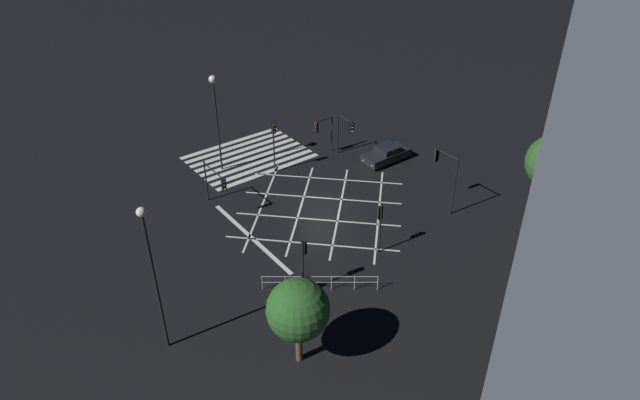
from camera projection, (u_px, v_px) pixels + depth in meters
ground_plane at (320, 208)px, 41.54m from camera, size 200.00×200.00×0.00m
road_markings at (265, 171)px, 46.08m from camera, size 14.48×20.58×0.01m
traffic_light_sw_main at (322, 128)px, 47.26m from camera, size 1.87×0.36×3.32m
traffic_light_ne_main at (304, 256)px, 32.55m from camera, size 0.39×0.36×3.81m
traffic_light_se_cross at (217, 181)px, 40.04m from camera, size 0.36×3.12×3.30m
traffic_light_sw_cross at (346, 129)px, 46.62m from camera, size 0.36×2.04×3.66m
traffic_light_median_north at (380, 219)px, 35.96m from camera, size 0.36×0.39×3.53m
traffic_light_nw_cross at (445, 168)px, 39.89m from camera, size 0.36×2.19×4.56m
traffic_light_median_south at (274, 137)px, 44.34m from camera, size 0.36×0.39×4.40m
street_lamp_east at (150, 257)px, 27.19m from camera, size 0.49×0.49×8.85m
street_lamp_west at (215, 99)px, 43.14m from camera, size 0.60×0.60×7.95m
street_tree_near at (554, 163)px, 37.64m from camera, size 3.75×3.75×6.60m
street_tree_far at (298, 310)px, 27.80m from camera, size 3.18×3.18×5.07m
waiting_car at (386, 154)px, 47.24m from camera, size 4.17×1.81×1.34m
pedestrian_railing at (320, 281)px, 33.80m from camera, size 5.53×4.20×1.05m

